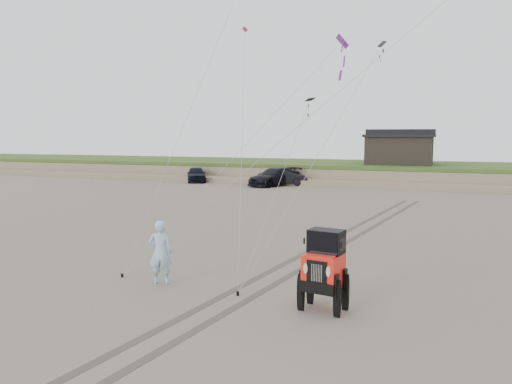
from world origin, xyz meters
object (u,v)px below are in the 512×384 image
at_px(jeep, 323,279).
at_px(man, 160,252).
at_px(truck_b, 283,177).
at_px(cabin, 400,148).
at_px(truck_a, 196,174).
at_px(truck_c, 275,177).

distance_m(jeep, man, 5.21).
relative_size(truck_b, man, 2.24).
height_order(cabin, man, cabin).
bearing_deg(truck_a, truck_b, -31.15).
distance_m(truck_b, truck_c, 0.80).
bearing_deg(jeep, truck_c, 120.03).
height_order(truck_b, man, man).
relative_size(cabin, truck_b, 1.44).
bearing_deg(jeep, truck_a, 131.81).
distance_m(truck_c, man, 29.99).
xyz_separation_m(truck_b, man, (5.69, -29.87, 0.26)).
xyz_separation_m(truck_a, jeep, (19.74, -30.67, 0.11)).
bearing_deg(truck_a, truck_c, -35.03).
distance_m(cabin, truck_c, 12.89).
relative_size(truck_a, truck_b, 0.97).
bearing_deg(jeep, man, -176.74).
bearing_deg(truck_b, man, 171.19).
xyz_separation_m(truck_c, jeep, (11.46, -29.85, 0.05)).
bearing_deg(man, cabin, -117.77).
distance_m(cabin, truck_b, 12.12).
relative_size(cabin, truck_a, 1.49).
xyz_separation_m(cabin, truck_c, (-10.11, -7.62, -2.44)).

